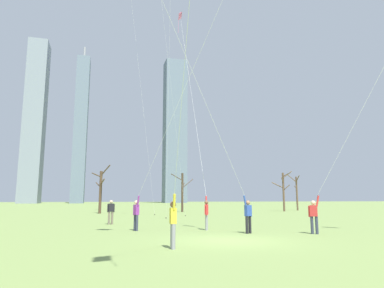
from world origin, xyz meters
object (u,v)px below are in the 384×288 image
object	(u,v)px
kite_flyer_far_back_blue	(178,154)
kite_flyer_foreground_left_orange	(237,186)
kite_flyer_midfield_left_green	(341,161)
bare_tree_right_of_center	(101,189)
kite_flyer_midfield_center_pink	(200,167)
kite_flyer_foreground_right_red	(164,147)
bare_tree_leftmost	(283,190)
bare_tree_center	(297,191)
bare_tree_rightmost	(182,191)
bystander_strolling_midfield	(111,211)

from	to	relation	value
kite_flyer_far_back_blue	kite_flyer_foreground_left_orange	distance (m)	7.00
kite_flyer_far_back_blue	kite_flyer_midfield_left_green	xyz separation A→B (m)	(8.91, 3.83, 0.45)
kite_flyer_far_back_blue	bare_tree_right_of_center	distance (m)	32.58
kite_flyer_foreground_left_orange	bare_tree_right_of_center	xyz separation A→B (m)	(-6.26, 26.97, 0.51)
kite_flyer_midfield_center_pink	kite_flyer_far_back_blue	size ratio (longest dim) A/B	1.40
kite_flyer_foreground_left_orange	kite_flyer_midfield_left_green	world-z (taller)	kite_flyer_midfield_left_green
kite_flyer_foreground_right_red	bare_tree_leftmost	xyz separation A→B (m)	(21.78, 26.02, -1.42)
bare_tree_center	bare_tree_right_of_center	distance (m)	28.92
kite_flyer_far_back_blue	kite_flyer_midfield_left_green	size ratio (longest dim) A/B	1.07
bare_tree_center	bare_tree_right_of_center	world-z (taller)	bare_tree_right_of_center
bare_tree_leftmost	bare_tree_right_of_center	world-z (taller)	bare_tree_right_of_center
kite_flyer_foreground_left_orange	bare_tree_right_of_center	bearing A→B (deg)	103.07
kite_flyer_midfield_center_pink	kite_flyer_foreground_right_red	bearing A→B (deg)	-134.66
kite_flyer_foreground_left_orange	kite_flyer_midfield_center_pink	bearing A→B (deg)	96.36
kite_flyer_midfield_left_green	bare_tree_rightmost	bearing A→B (deg)	90.80
kite_flyer_foreground_right_red	bare_tree_right_of_center	size ratio (longest dim) A/B	2.81
kite_flyer_foreground_right_red	bare_tree_rightmost	distance (m)	28.60
bare_tree_leftmost	bare_tree_right_of_center	size ratio (longest dim) A/B	0.98
kite_flyer_midfield_left_green	kite_flyer_foreground_right_red	size ratio (longest dim) A/B	0.84
kite_flyer_foreground_left_orange	kite_flyer_foreground_right_red	world-z (taller)	kite_flyer_foreground_right_red
kite_flyer_midfield_center_pink	kite_flyer_far_back_blue	xyz separation A→B (m)	(-3.70, -10.09, -0.54)
kite_flyer_midfield_center_pink	kite_flyer_foreground_right_red	size ratio (longest dim) A/B	1.25
kite_flyer_midfield_center_pink	bare_tree_center	xyz separation A→B (m)	(22.91, 26.25, -0.81)
kite_flyer_midfield_center_pink	bare_tree_rightmost	world-z (taller)	kite_flyer_midfield_center_pink
kite_flyer_midfield_center_pink	bystander_strolling_midfield	world-z (taller)	kite_flyer_midfield_center_pink
kite_flyer_foreground_left_orange	kite_flyer_foreground_right_red	bearing A→B (deg)	153.60
kite_flyer_foreground_right_red	bystander_strolling_midfield	distance (m)	8.02
kite_flyer_far_back_blue	kite_flyer_foreground_left_orange	size ratio (longest dim) A/B	1.17
kite_flyer_foreground_right_red	bare_tree_rightmost	size ratio (longest dim) A/B	3.14
kite_flyer_foreground_left_orange	bare_tree_center	xyz separation A→B (m)	(22.40, 30.79, 0.49)
kite_flyer_midfield_center_pink	bare_tree_right_of_center	size ratio (longest dim) A/B	3.52
kite_flyer_midfield_center_pink	bare_tree_center	bearing A→B (deg)	48.89
bare_tree_rightmost	bare_tree_center	bearing A→B (deg)	5.07
kite_flyer_midfield_center_pink	kite_flyer_foreground_right_red	world-z (taller)	kite_flyer_midfield_center_pink
bare_tree_rightmost	bare_tree_right_of_center	size ratio (longest dim) A/B	0.89
bare_tree_rightmost	kite_flyer_foreground_left_orange	bearing A→B (deg)	-98.34
kite_flyer_foreground_right_red	bare_tree_right_of_center	xyz separation A→B (m)	(-2.91, 25.31, -1.53)
kite_flyer_foreground_right_red	bystander_strolling_midfield	size ratio (longest dim) A/B	9.92
bystander_strolling_midfield	bare_tree_leftmost	size ratio (longest dim) A/B	0.29
kite_flyer_foreground_right_red	bystander_strolling_midfield	bearing A→B (deg)	108.60
kite_flyer_far_back_blue	bare_tree_leftmost	world-z (taller)	kite_flyer_far_back_blue
kite_flyer_far_back_blue	kite_flyer_foreground_right_red	distance (m)	7.37
kite_flyer_far_back_blue	kite_flyer_midfield_left_green	world-z (taller)	kite_flyer_far_back_blue
bystander_strolling_midfield	bare_tree_rightmost	bearing A→B (deg)	64.33
kite_flyer_midfield_center_pink	bare_tree_leftmost	world-z (taller)	kite_flyer_midfield_center_pink
kite_flyer_midfield_left_green	bare_tree_right_of_center	size ratio (longest dim) A/B	2.36
kite_flyer_midfield_left_green	kite_flyer_foreground_left_orange	bearing A→B (deg)	159.95
kite_flyer_foreground_left_orange	bare_tree_leftmost	size ratio (longest dim) A/B	2.20
kite_flyer_midfield_left_green	bare_tree_leftmost	world-z (taller)	kite_flyer_midfield_left_green
kite_flyer_midfield_center_pink	kite_flyer_foreground_left_orange	world-z (taller)	kite_flyer_midfield_center_pink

